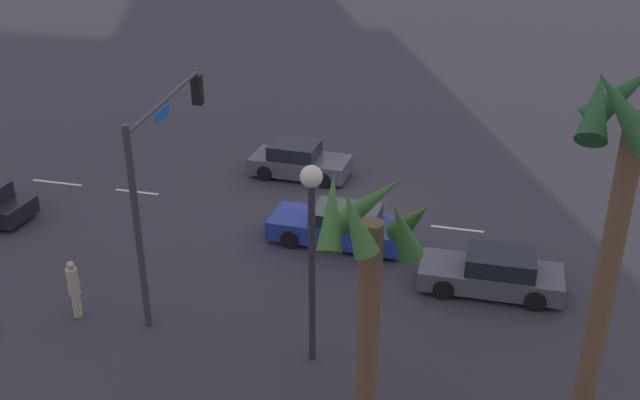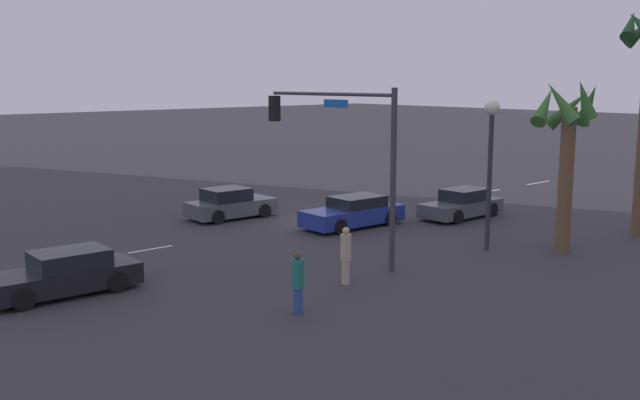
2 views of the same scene
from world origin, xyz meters
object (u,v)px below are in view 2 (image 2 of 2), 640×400
Objects in this scene: car_1 at (64,274)px; pedestrian_1 at (346,254)px; traffic_signal at (346,142)px; streetlamp at (491,144)px; pedestrian_0 at (298,281)px; car_0 at (230,204)px; car_3 at (353,212)px; car_2 at (462,204)px; palm_tree_0 at (567,133)px.

car_1 is 8.48m from pedestrian_1.
traffic_signal reaches higher than streetlamp.
streetlamp is (-14.12, 4.95, 3.35)m from car_1.
pedestrian_0 reaches higher than car_1.
streetlamp is at bearing 107.57° from car_0.
car_1 is at bearing 6.28° from car_3.
car_3 reaches higher than car_1.
car_1 is (10.47, 6.61, -0.03)m from car_0.
pedestrian_1 is at bearing 44.34° from car_3.
car_0 is 5.91m from car_3.
car_2 is 12.40m from pedestrian_1.
palm_tree_0 is at bearing 112.28° from car_0.
traffic_signal is 6.87m from pedestrian_0.
car_1 is at bearing -23.33° from palm_tree_0.
palm_tree_0 reaches higher than pedestrian_1.
car_2 is at bearing -159.18° from pedestrian_1.
streetlamp is at bearing 155.22° from traffic_signal.
car_2 is at bearing 178.94° from car_1.
traffic_signal is at bearing -145.68° from pedestrian_0.
palm_tree_0 is (-1.88, 1.95, 0.45)m from streetlamp.
palm_tree_0 is at bearing 166.53° from pedestrian_1.
pedestrian_1 reaches higher than car_0.
palm_tree_0 is at bearing 68.41° from car_2.
car_0 is 2.32× the size of pedestrian_0.
palm_tree_0 reaches higher than car_2.
traffic_signal reaches higher than pedestrian_0.
palm_tree_0 is (2.59, 6.56, 3.80)m from car_2.
car_2 is 2.46× the size of pedestrian_0.
traffic_signal is 1.09× the size of streetlamp.
car_0 is at bearing -106.90° from pedestrian_1.
car_1 is at bearing -34.09° from pedestrian_1.
pedestrian_0 is at bearing 21.24° from car_2.
car_0 is 9.96m from traffic_signal.
pedestrian_0 reaches higher than car_3.
pedestrian_1 is (11.58, 4.40, 0.36)m from car_2.
streetlamp reaches higher than car_1.
car_1 is 0.71× the size of palm_tree_0.
car_3 is 2.60× the size of pedestrian_1.
car_1 is 10.05m from traffic_signal.
car_1 is 0.95× the size of car_3.
traffic_signal is 4.36m from pedestrian_1.
pedestrian_1 is (2.01, 2.15, -3.21)m from traffic_signal.
car_3 is at bearing -141.34° from pedestrian_0.
car_1 is 0.74× the size of traffic_signal.
pedestrian_1 is (6.37, 6.22, 0.35)m from car_3.
palm_tree_0 is at bearing 107.39° from car_3.
car_0 is 0.64× the size of palm_tree_0.
traffic_signal reaches higher than car_2.
streetlamp is 2.75m from palm_tree_0.
pedestrian_1 is at bearing -1.60° from streetlamp.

